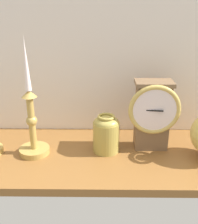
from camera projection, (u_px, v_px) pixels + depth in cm
name	position (u px, v px, depth cm)	size (l,w,h in cm)	color
ground_plane	(103.00, 157.00, 89.60)	(100.00, 36.00, 2.40)	brown
back_wall	(104.00, 39.00, 93.92)	(120.00, 2.00, 65.00)	silver
mantel_clock	(153.00, 114.00, 88.00)	(15.67, 7.98, 22.13)	brown
candlestick_tall_left	(33.00, 124.00, 85.49)	(9.37, 9.37, 36.12)	#B49246
brass_vase_jar	(107.00, 133.00, 88.43)	(8.21, 8.21, 12.13)	#A99443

